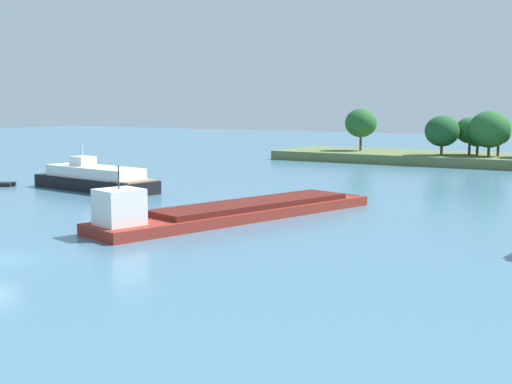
{
  "coord_description": "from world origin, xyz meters",
  "views": [
    {
      "loc": [
        36.84,
        -28.9,
        10.21
      ],
      "look_at": [
        1.26,
        30.75,
        1.2
      ],
      "focal_mm": 47.98,
      "sensor_mm": 36.0,
      "label": 1
    }
  ],
  "objects": [
    {
      "name": "white_riverboat",
      "position": [
        -20.86,
        30.49,
        1.33
      ],
      "size": [
        18.2,
        7.57,
        5.31
      ],
      "color": "black",
      "rests_on": "ground"
    },
    {
      "name": "treeline_island",
      "position": [
        6.77,
        88.17,
        3.14
      ],
      "size": [
        57.34,
        17.13,
        9.6
      ],
      "color": "#566B3D",
      "rests_on": "ground"
    },
    {
      "name": "cargo_barge",
      "position": [
        4.44,
        21.32,
        0.83
      ],
      "size": [
        13.53,
        29.65,
        5.5
      ],
      "color": "maroon",
      "rests_on": "ground"
    }
  ]
}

